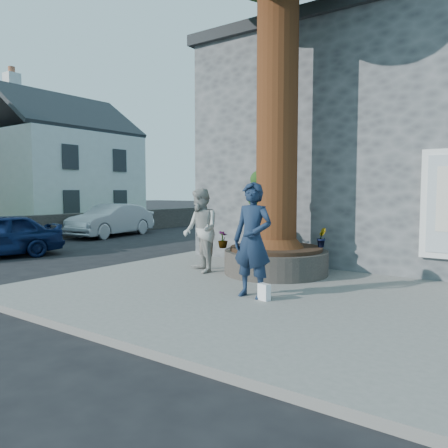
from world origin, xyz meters
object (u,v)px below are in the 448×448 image
Objects in this scene: woman at (201,230)px; car_silver at (111,220)px; man at (253,240)px; planter at (276,260)px.

woman reaches higher than car_silver.
man is at bearing 2.13° from woman.
woman is at bearing 147.91° from man.
planter is 11.01m from car_silver.
car_silver is at bearing 158.91° from planter.
man is at bearing -71.46° from planter.
car_silver reaches higher than planter.
planter is 1.82m from woman.
woman is (-2.20, 1.32, -0.04)m from man.
car_silver is at bearing 149.79° from man.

